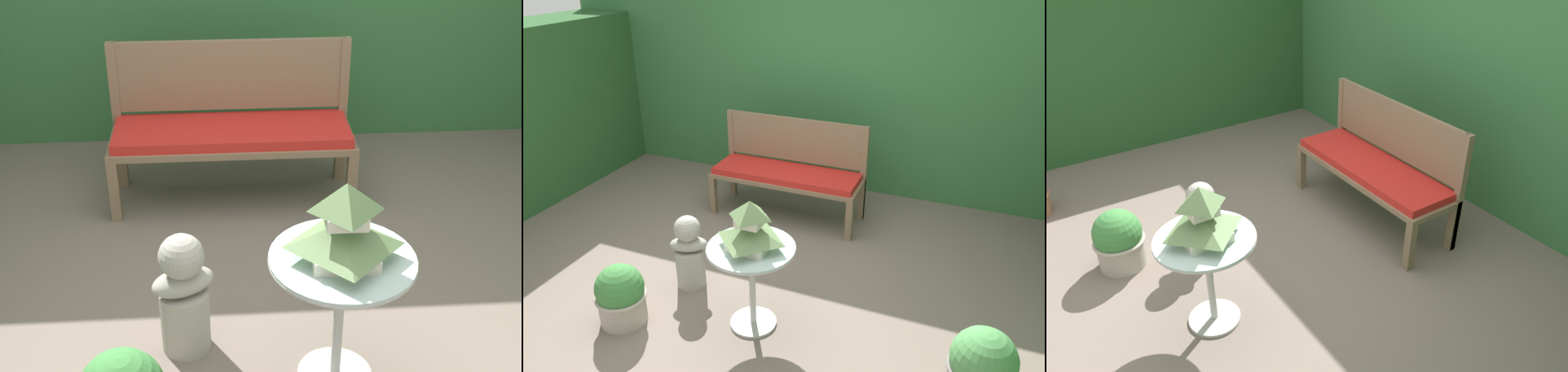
% 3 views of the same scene
% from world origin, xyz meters
% --- Properties ---
extents(ground, '(30.00, 30.00, 0.00)m').
position_xyz_m(ground, '(0.00, 0.00, 0.00)').
color(ground, '#75665B').
extents(foliage_hedge_back, '(6.40, 0.96, 2.31)m').
position_xyz_m(foliage_hedge_back, '(0.00, 2.57, 1.16)').
color(foliage_hedge_back, '#38703D').
rests_on(foliage_hedge_back, ground).
extents(foliage_hedge_left, '(0.70, 3.69, 1.79)m').
position_xyz_m(foliage_hedge_left, '(-2.85, 0.24, 0.89)').
color(foliage_hedge_left, '#285628').
rests_on(foliage_hedge_left, ground).
extents(garden_bench, '(1.47, 0.49, 0.49)m').
position_xyz_m(garden_bench, '(-0.15, 1.21, 0.42)').
color(garden_bench, '#7F664C').
rests_on(garden_bench, ground).
extents(bench_backrest, '(1.47, 0.06, 0.96)m').
position_xyz_m(bench_backrest, '(-0.15, 1.44, 0.68)').
color(bench_backrest, '#7F664C').
rests_on(bench_backrest, ground).
extents(patio_table, '(0.61, 0.61, 0.64)m').
position_xyz_m(patio_table, '(0.25, -0.39, 0.50)').
color(patio_table, '#B7B7B2').
rests_on(patio_table, ground).
extents(pagoda_birdhouse, '(0.35, 0.35, 0.34)m').
position_xyz_m(pagoda_birdhouse, '(0.25, -0.39, 0.79)').
color(pagoda_birdhouse, silver).
rests_on(pagoda_birdhouse, patio_table).
extents(garden_bust, '(0.33, 0.27, 0.61)m').
position_xyz_m(garden_bust, '(-0.41, -0.15, 0.30)').
color(garden_bust, '#A39E93').
rests_on(garden_bust, ground).
extents(potted_plant_path_edge, '(0.37, 0.37, 0.46)m').
position_xyz_m(potted_plant_path_edge, '(-0.63, -0.71, 0.22)').
color(potted_plant_path_edge, '#ADA393').
rests_on(potted_plant_path_edge, ground).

